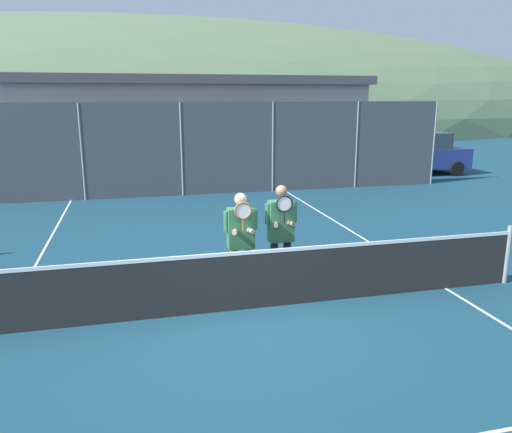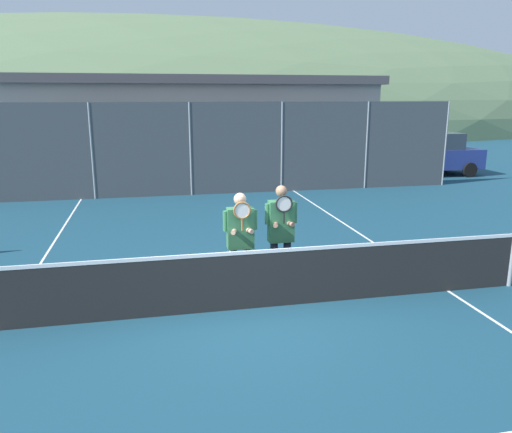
{
  "view_description": "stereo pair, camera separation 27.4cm",
  "coord_description": "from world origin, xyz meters",
  "views": [
    {
      "loc": [
        -1.6,
        -7.14,
        3.29
      ],
      "look_at": [
        0.36,
        0.75,
        1.31
      ],
      "focal_mm": 35.0,
      "sensor_mm": 36.0,
      "label": 1
    },
    {
      "loc": [
        -1.34,
        -7.2,
        3.29
      ],
      "look_at": [
        0.36,
        0.75,
        1.31
      ],
      "focal_mm": 35.0,
      "sensor_mm": 36.0,
      "label": 2
    }
  ],
  "objects": [
    {
      "name": "ground_plane",
      "position": [
        0.0,
        0.0,
        0.0
      ],
      "size": [
        120.0,
        120.0,
        0.0
      ],
      "primitive_type": "plane",
      "color": "navy"
    },
    {
      "name": "player_center_left",
      "position": [
        0.76,
        0.63,
        1.07
      ],
      "size": [
        0.56,
        0.34,
        1.85
      ],
      "color": "#232838",
      "rests_on": "ground_plane"
    },
    {
      "name": "hill_distant",
      "position": [
        0.0,
        56.85,
        0.0
      ],
      "size": [
        120.68,
        67.04,
        23.47
      ],
      "color": "#5B7551",
      "rests_on": "ground_plane"
    },
    {
      "name": "car_center",
      "position": [
        5.27,
        11.82,
        0.92
      ],
      "size": [
        4.13,
        1.94,
        1.81
      ],
      "color": "navy",
      "rests_on": "ground_plane"
    },
    {
      "name": "tennis_net",
      "position": [
        0.0,
        0.0,
        0.5
      ],
      "size": [
        9.68,
        0.09,
        1.06
      ],
      "color": "gray",
      "rests_on": "ground_plane"
    },
    {
      "name": "court_line_right_sideline",
      "position": [
        3.6,
        3.0,
        0.0
      ],
      "size": [
        0.05,
        16.0,
        0.01
      ],
      "primitive_type": "cube",
      "color": "white",
      "rests_on": "ground_plane"
    },
    {
      "name": "car_left_of_center",
      "position": [
        0.11,
        11.88,
        0.88
      ],
      "size": [
        4.72,
        2.02,
        1.7
      ],
      "color": "slate",
      "rests_on": "ground_plane"
    },
    {
      "name": "player_leftmost",
      "position": [
        0.05,
        0.53,
        1.04
      ],
      "size": [
        0.57,
        0.34,
        1.77
      ],
      "color": "white",
      "rests_on": "ground_plane"
    },
    {
      "name": "fence_back",
      "position": [
        0.0,
        9.54,
        1.54
      ],
      "size": [
        18.94,
        0.06,
        3.09
      ],
      "color": "gray",
      "rests_on": "ground_plane"
    },
    {
      "name": "clubhouse_building",
      "position": [
        -0.02,
        15.88,
        2.08
      ],
      "size": [
        17.68,
        5.5,
        4.11
      ],
      "color": "beige",
      "rests_on": "ground_plane"
    },
    {
      "name": "car_right_of_center",
      "position": [
        10.2,
        11.87,
        0.91
      ],
      "size": [
        4.26,
        1.95,
        1.78
      ],
      "color": "navy",
      "rests_on": "ground_plane"
    },
    {
      "name": "car_far_left",
      "position": [
        -5.18,
        11.92,
        0.91
      ],
      "size": [
        4.39,
        1.97,
        1.79
      ],
      "color": "navy",
      "rests_on": "ground_plane"
    },
    {
      "name": "court_line_left_sideline",
      "position": [
        -3.6,
        3.0,
        0.0
      ],
      "size": [
        0.05,
        16.0,
        0.01
      ],
      "primitive_type": "cube",
      "color": "white",
      "rests_on": "ground_plane"
    }
  ]
}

